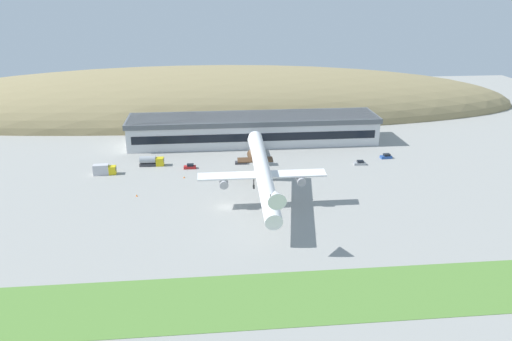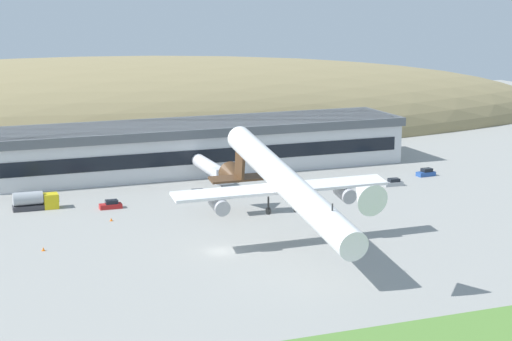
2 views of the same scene
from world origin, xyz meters
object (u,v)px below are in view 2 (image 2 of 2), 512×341
(terminal_building, at_px, (193,144))
(service_car_2, at_px, (111,205))
(service_car_3, at_px, (426,173))
(service_car_0, at_px, (393,183))
(service_car_1, at_px, (197,194))
(box_truck, at_px, (35,201))
(jetway_0, at_px, (212,169))
(traffic_cone_0, at_px, (43,249))
(traffic_cone_1, at_px, (111,219))
(cargo_airplane, at_px, (285,184))

(terminal_building, height_order, service_car_2, terminal_building)
(service_car_3, bearing_deg, service_car_0, -153.20)
(service_car_3, bearing_deg, service_car_1, -179.19)
(box_truck, bearing_deg, terminal_building, 31.84)
(service_car_1, bearing_deg, jetway_0, 46.87)
(jetway_0, distance_m, box_truck, 33.91)
(terminal_building, xyz_separation_m, service_car_3, (43.05, -22.40, -5.09))
(traffic_cone_0, bearing_deg, service_car_0, 15.43)
(service_car_2, bearing_deg, jetway_0, 19.79)
(service_car_0, xyz_separation_m, traffic_cone_0, (-69.30, -19.13, -0.32))
(terminal_building, height_order, box_truck, terminal_building)
(box_truck, xyz_separation_m, traffic_cone_0, (-1.73, -25.05, -1.25))
(service_car_3, bearing_deg, jetway_0, 174.74)
(service_car_0, height_order, traffic_cone_1, service_car_0)
(traffic_cone_0, bearing_deg, service_car_2, 56.05)
(service_car_0, relative_size, traffic_cone_1, 6.68)
(jetway_0, height_order, service_car_3, jetway_0)
(service_car_1, xyz_separation_m, box_truck, (-29.11, 1.15, 0.94))
(jetway_0, xyz_separation_m, cargo_airplane, (-1.32, -39.17, 5.48))
(jetway_0, bearing_deg, service_car_1, -133.13)
(service_car_2, distance_m, traffic_cone_0, 25.45)
(service_car_3, bearing_deg, service_car_2, -176.97)
(cargo_airplane, distance_m, box_truck, 48.65)
(terminal_building, height_order, service_car_3, terminal_building)
(terminal_building, relative_size, traffic_cone_1, 157.51)
(terminal_building, bearing_deg, service_car_0, -40.83)
(jetway_0, distance_m, traffic_cone_0, 45.69)
(service_car_0, height_order, traffic_cone_0, service_car_0)
(jetway_0, bearing_deg, terminal_building, 84.65)
(terminal_building, height_order, cargo_airplane, cargo_airplane)
(box_truck, bearing_deg, service_car_0, -5.00)
(service_car_1, distance_m, traffic_cone_1, 21.32)
(traffic_cone_1, bearing_deg, service_car_1, 31.17)
(terminal_building, relative_size, service_car_3, 23.20)
(service_car_1, distance_m, service_car_2, 16.86)
(terminal_building, bearing_deg, cargo_airplane, -93.02)
(service_car_1, bearing_deg, service_car_0, -7.06)
(service_car_0, distance_m, box_truck, 67.83)
(cargo_airplane, bearing_deg, box_truck, 132.29)
(cargo_airplane, relative_size, traffic_cone_0, 90.79)
(jetway_0, height_order, traffic_cone_0, jetway_0)
(service_car_0, distance_m, service_car_1, 38.76)
(service_car_0, distance_m, traffic_cone_1, 57.04)
(terminal_building, xyz_separation_m, service_car_2, (-22.85, -25.88, -5.14))
(service_car_1, xyz_separation_m, traffic_cone_1, (-18.24, -11.03, -0.31))
(terminal_building, relative_size, jetway_0, 5.29)
(cargo_airplane, relative_size, box_truck, 6.71)
(terminal_building, relative_size, traffic_cone_0, 157.51)
(cargo_airplane, xyz_separation_m, traffic_cone_0, (-34.03, 10.46, -9.20))
(cargo_airplane, xyz_separation_m, service_car_3, (46.08, 35.05, -8.81))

